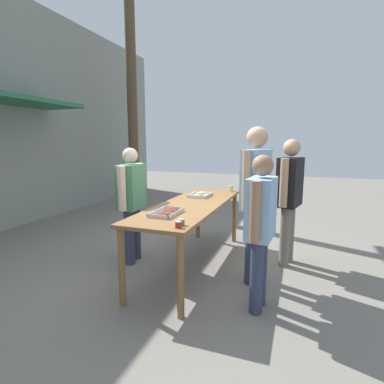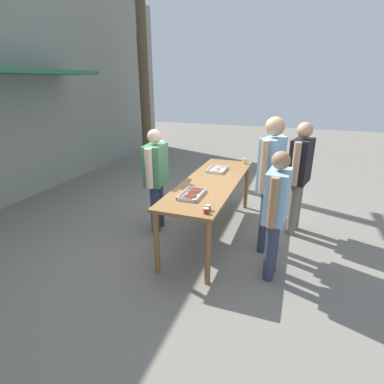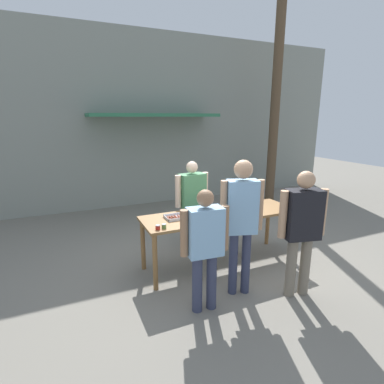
# 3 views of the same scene
# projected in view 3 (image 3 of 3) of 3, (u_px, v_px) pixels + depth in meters

# --- Properties ---
(ground_plane) EXTENTS (24.00, 24.00, 0.00)m
(ground_plane) POSITION_uv_depth(u_px,v_px,m) (220.00, 263.00, 4.97)
(ground_plane) COLOR slate
(building_facade_back) EXTENTS (12.00, 1.11, 4.50)m
(building_facade_back) POSITION_uv_depth(u_px,v_px,m) (149.00, 121.00, 7.94)
(building_facade_back) COLOR gray
(building_facade_back) RESTS_ON ground
(serving_table) EXTENTS (2.53, 0.78, 0.87)m
(serving_table) POSITION_uv_depth(u_px,v_px,m) (221.00, 219.00, 4.78)
(serving_table) COLOR brown
(serving_table) RESTS_ON ground
(food_tray_sausages) EXTENTS (0.45, 0.25, 0.04)m
(food_tray_sausages) POSITION_uv_depth(u_px,v_px,m) (180.00, 217.00, 4.54)
(food_tray_sausages) COLOR silver
(food_tray_sausages) RESTS_ON serving_table
(food_tray_buns) EXTENTS (0.40, 0.28, 0.07)m
(food_tray_buns) POSITION_uv_depth(u_px,v_px,m) (246.00, 207.00, 5.01)
(food_tray_buns) COLOR silver
(food_tray_buns) RESTS_ON serving_table
(condiment_jar_mustard) EXTENTS (0.06, 0.06, 0.06)m
(condiment_jar_mustard) POSITION_uv_depth(u_px,v_px,m) (158.00, 227.00, 4.06)
(condiment_jar_mustard) COLOR #B22319
(condiment_jar_mustard) RESTS_ON serving_table
(condiment_jar_ketchup) EXTENTS (0.06, 0.06, 0.06)m
(condiment_jar_ketchup) POSITION_uv_depth(u_px,v_px,m) (164.00, 226.00, 4.10)
(condiment_jar_ketchup) COLOR #567A38
(condiment_jar_ketchup) RESTS_ON serving_table
(beer_cup) EXTENTS (0.08, 0.08, 0.10)m
(beer_cup) POSITION_uv_depth(u_px,v_px,m) (288.00, 206.00, 4.95)
(beer_cup) COLOR #DBC67A
(beer_cup) RESTS_ON serving_table
(person_server_behind_table) EXTENTS (0.67, 0.31, 1.60)m
(person_server_behind_table) POSITION_uv_depth(u_px,v_px,m) (192.00, 197.00, 5.44)
(person_server_behind_table) COLOR #333851
(person_server_behind_table) RESTS_ON ground
(person_customer_holding_hotdog) EXTENTS (0.61, 0.27, 1.55)m
(person_customer_holding_hotdog) POSITION_uv_depth(u_px,v_px,m) (205.00, 242.00, 3.56)
(person_customer_holding_hotdog) COLOR #333851
(person_customer_holding_hotdog) RESTS_ON ground
(person_customer_with_cup) EXTENTS (0.64, 0.34, 1.71)m
(person_customer_with_cup) POSITION_uv_depth(u_px,v_px,m) (302.00, 224.00, 3.86)
(person_customer_with_cup) COLOR #756B5B
(person_customer_with_cup) RESTS_ON ground
(person_customer_waiting_in_line) EXTENTS (0.55, 0.32, 1.84)m
(person_customer_waiting_in_line) POSITION_uv_depth(u_px,v_px,m) (241.00, 215.00, 3.88)
(person_customer_waiting_in_line) COLOR #333851
(person_customer_waiting_in_line) RESTS_ON ground
(utility_pole) EXTENTS (1.10, 0.25, 6.61)m
(utility_pole) POSITION_uv_depth(u_px,v_px,m) (277.00, 77.00, 7.83)
(utility_pole) COLOR brown
(utility_pole) RESTS_ON ground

